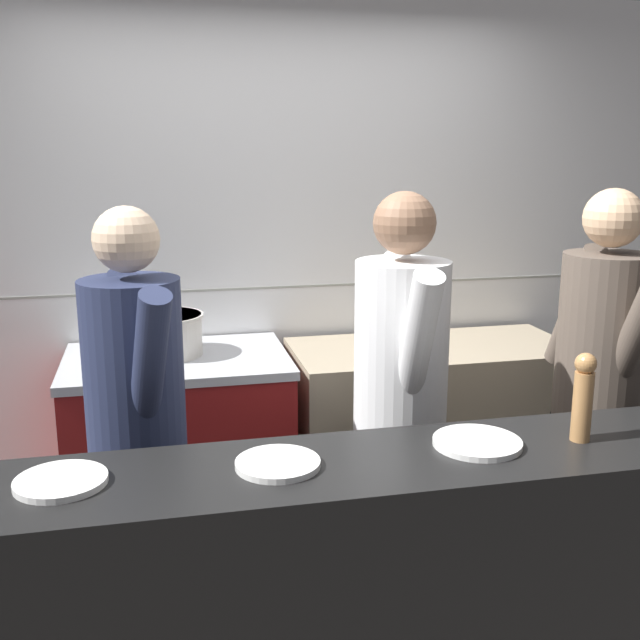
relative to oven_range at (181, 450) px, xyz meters
name	(u,v)px	position (x,y,z in m)	size (l,w,h in m)	color
wall_back_tiled	(275,257)	(0.53, 0.40, 0.84)	(8.00, 0.06, 2.60)	white
oven_range	(181,450)	(0.00, 0.00, 0.00)	(1.01, 0.71, 0.92)	maroon
prep_counter	(430,432)	(1.24, 0.00, -0.02)	(1.38, 0.65, 0.89)	gray
pass_counter	(441,606)	(0.72, -1.47, 0.03)	(2.98, 0.45, 0.99)	black
stock_pot	(165,333)	(-0.04, 0.04, 0.56)	(0.35, 0.35, 0.19)	beige
mixing_bowl_steel	(400,339)	(1.07, 0.00, 0.48)	(0.25, 0.25, 0.09)	#B7BABF
plated_dish_main	(61,481)	(-0.35, -1.44, 0.54)	(0.24, 0.24, 0.02)	white
plated_dish_appetiser	(278,464)	(0.23, -1.45, 0.54)	(0.24, 0.24, 0.02)	white
plated_dish_dessert	(477,442)	(0.83, -1.44, 0.54)	(0.26, 0.26, 0.02)	white
pepper_mill	(583,395)	(1.15, -1.46, 0.68)	(0.06, 0.06, 0.27)	#AD7A47
chef_head_cook	(137,421)	(-0.16, -0.83, 0.47)	(0.42, 0.73, 1.67)	black
chef_sous	(400,396)	(0.79, -0.84, 0.49)	(0.37, 0.75, 1.70)	black
chef_line	(599,381)	(1.62, -0.83, 0.49)	(0.35, 0.74, 1.70)	black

